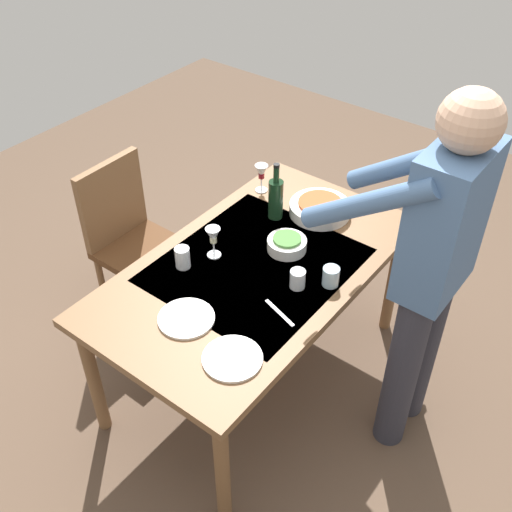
# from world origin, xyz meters

# --- Properties ---
(ground_plane) EXTENTS (6.00, 6.00, 0.00)m
(ground_plane) POSITION_xyz_m (0.00, 0.00, 0.00)
(ground_plane) COLOR brown
(dining_table) EXTENTS (1.54, 0.88, 0.73)m
(dining_table) POSITION_xyz_m (0.00, 0.00, 0.65)
(dining_table) COLOR brown
(dining_table) RESTS_ON ground_plane
(chair_near) EXTENTS (0.40, 0.40, 0.91)m
(chair_near) POSITION_xyz_m (0.02, -0.82, 0.53)
(chair_near) COLOR #523019
(chair_near) RESTS_ON ground_plane
(person_server) EXTENTS (0.42, 0.61, 1.69)m
(person_server) POSITION_xyz_m (-0.18, 0.70, 0.96)
(person_server) COLOR #2D2D38
(person_server) RESTS_ON ground_plane
(wine_bottle) EXTENTS (0.07, 0.07, 0.30)m
(wine_bottle) POSITION_xyz_m (-0.35, -0.15, 0.84)
(wine_bottle) COLOR black
(wine_bottle) RESTS_ON dining_table
(wine_glass_left) EXTENTS (0.07, 0.07, 0.15)m
(wine_glass_left) POSITION_xyz_m (0.06, -0.19, 0.83)
(wine_glass_left) COLOR white
(wine_glass_left) RESTS_ON dining_table
(wine_glass_right) EXTENTS (0.07, 0.07, 0.15)m
(wine_glass_right) POSITION_xyz_m (-0.49, -0.34, 0.83)
(wine_glass_right) COLOR white
(wine_glass_right) RESTS_ON dining_table
(water_cup_near_left) EXTENTS (0.07, 0.07, 0.10)m
(water_cup_near_left) POSITION_xyz_m (0.20, -0.25, 0.78)
(water_cup_near_left) COLOR silver
(water_cup_near_left) RESTS_ON dining_table
(water_cup_near_right) EXTENTS (0.07, 0.07, 0.09)m
(water_cup_near_right) POSITION_xyz_m (-0.09, 0.33, 0.77)
(water_cup_near_right) COLOR silver
(water_cup_near_right) RESTS_ON dining_table
(water_cup_far_left) EXTENTS (0.07, 0.07, 0.09)m
(water_cup_far_left) POSITION_xyz_m (0.01, 0.23, 0.77)
(water_cup_far_left) COLOR silver
(water_cup_far_left) RESTS_ON dining_table
(serving_bowl_pasta) EXTENTS (0.30, 0.30, 0.07)m
(serving_bowl_pasta) POSITION_xyz_m (-0.50, 0.01, 0.76)
(serving_bowl_pasta) COLOR silver
(serving_bowl_pasta) RESTS_ON dining_table
(side_bowl_salad) EXTENTS (0.18, 0.18, 0.07)m
(side_bowl_salad) POSITION_xyz_m (-0.17, 0.05, 0.76)
(side_bowl_salad) COLOR silver
(side_bowl_salad) RESTS_ON dining_table
(dinner_plate_near) EXTENTS (0.23, 0.23, 0.01)m
(dinner_plate_near) POSITION_xyz_m (0.44, -0.02, 0.73)
(dinner_plate_near) COLOR silver
(dinner_plate_near) RESTS_ON dining_table
(dinner_plate_far) EXTENTS (0.23, 0.23, 0.01)m
(dinner_plate_far) POSITION_xyz_m (0.49, 0.26, 0.73)
(dinner_plate_far) COLOR silver
(dinner_plate_far) RESTS_ON dining_table
(table_fork) EXTENTS (0.07, 0.18, 0.00)m
(table_fork) POSITION_xyz_m (0.18, 0.26, 0.73)
(table_fork) COLOR silver
(table_fork) RESTS_ON dining_table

